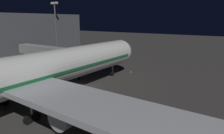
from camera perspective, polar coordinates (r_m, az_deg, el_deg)
ground_plane at (r=41.83m, az=-7.98°, el=-5.65°), size 320.00×320.00×0.00m
airliner_at_gate at (r=32.35m, az=-24.21°, el=-2.30°), size 58.68×60.24×18.53m
jet_bridge at (r=51.49m, az=-16.22°, el=3.99°), size 23.54×3.40×7.15m
apron_floodlight_mast at (r=68.42m, az=-15.77°, el=10.73°), size 2.90×0.50×19.01m
traffic_cone_nose_port at (r=52.84m, az=5.48°, el=-1.22°), size 0.36×0.36×0.55m
traffic_cone_nose_starboard at (r=55.05m, az=1.48°, el=-0.57°), size 0.36×0.36×0.55m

